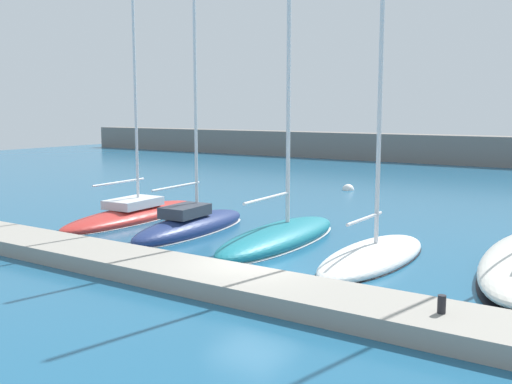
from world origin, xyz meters
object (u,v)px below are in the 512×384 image
(sailboat_red_nearest, at_px, (134,213))
(dock_bollard, at_px, (442,304))
(sailboat_white_fourth, at_px, (373,254))
(mooring_buoy_white, at_px, (348,190))
(sailboat_teal_third, at_px, (279,235))
(sailboat_navy_second, at_px, (191,224))

(sailboat_red_nearest, bearing_deg, dock_bollard, -115.70)
(sailboat_white_fourth, xyz_separation_m, mooring_buoy_white, (-8.71, 16.49, -0.25))
(sailboat_teal_third, height_order, sailboat_white_fourth, sailboat_white_fourth)
(sailboat_teal_third, distance_m, sailboat_white_fourth, 4.28)
(sailboat_teal_third, bearing_deg, mooring_buoy_white, 12.44)
(sailboat_teal_third, relative_size, dock_bollard, 32.41)
(sailboat_red_nearest, xyz_separation_m, sailboat_navy_second, (4.25, -0.82, 0.08))
(sailboat_navy_second, bearing_deg, sailboat_teal_third, -89.78)
(sailboat_navy_second, relative_size, dock_bollard, 38.20)
(sailboat_red_nearest, height_order, dock_bollard, sailboat_red_nearest)
(sailboat_teal_third, bearing_deg, dock_bollard, -130.17)
(sailboat_navy_second, distance_m, mooring_buoy_white, 16.28)
(dock_bollard, bearing_deg, sailboat_teal_third, 143.07)
(sailboat_red_nearest, bearing_deg, mooring_buoy_white, -18.62)
(sailboat_white_fourth, height_order, dock_bollard, sailboat_white_fourth)
(sailboat_navy_second, distance_m, dock_bollard, 13.93)
(sailboat_red_nearest, bearing_deg, sailboat_navy_second, -104.91)
(sailboat_red_nearest, bearing_deg, sailboat_white_fourth, -98.60)
(sailboat_white_fourth, height_order, mooring_buoy_white, sailboat_white_fourth)
(sailboat_red_nearest, xyz_separation_m, mooring_buoy_white, (4.05, 15.45, -0.30))
(sailboat_navy_second, distance_m, sailboat_teal_third, 4.29)
(mooring_buoy_white, bearing_deg, sailboat_red_nearest, -104.70)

